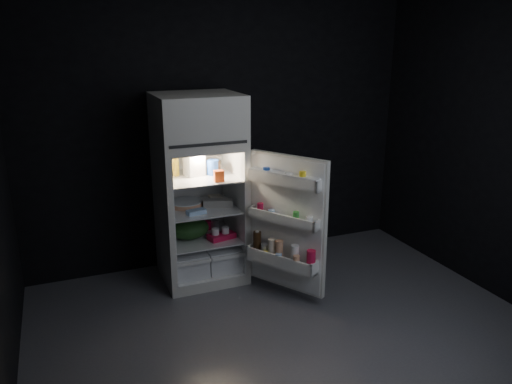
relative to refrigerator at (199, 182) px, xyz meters
name	(u,v)px	position (x,y,z in m)	size (l,w,h in m)	color
floor	(295,337)	(0.37, -1.32, -0.96)	(4.00, 3.40, 0.00)	#57575D
wall_back	(223,131)	(0.37, 0.38, 0.39)	(4.00, 0.00, 2.70)	black
wall_front	(489,270)	(0.37, -3.02, 0.39)	(4.00, 0.00, 2.70)	black
wall_right	(509,149)	(2.37, -1.32, 0.39)	(0.00, 3.40, 2.70)	black
refrigerator	(199,182)	(0.00, 0.00, 0.00)	(0.76, 0.71, 1.78)	silver
fridge_door	(286,226)	(0.58, -0.70, -0.27)	(0.54, 0.71, 1.22)	silver
milk_jug	(194,163)	(-0.04, 0.01, 0.19)	(0.16, 0.16, 0.24)	white
mayo_jar	(213,167)	(0.13, -0.03, 0.14)	(0.11, 0.11, 0.14)	#1F49A8
jam_jar	(215,167)	(0.16, -0.02, 0.14)	(0.10, 0.10, 0.13)	black
amber_bottle	(175,164)	(-0.20, 0.07, 0.18)	(0.08, 0.08, 0.22)	gold
small_carton	(219,176)	(0.11, -0.28, 0.12)	(0.09, 0.06, 0.10)	#EB511B
egg_carton	(218,203)	(0.15, -0.10, -0.19)	(0.27, 0.10, 0.07)	gray
pie	(186,204)	(-0.12, 0.04, -0.21)	(0.32, 0.32, 0.04)	tan
flat_package	(196,212)	(-0.09, -0.22, -0.21)	(0.17, 0.09, 0.04)	#92B8E1
wrapped_pkg	(215,198)	(0.19, 0.10, -0.20)	(0.12, 0.10, 0.05)	beige
produce_bag	(189,228)	(-0.12, -0.04, -0.43)	(0.38, 0.32, 0.20)	#193815
yogurt_tray	(222,236)	(0.16, -0.17, -0.50)	(0.25, 0.14, 0.05)	#C41039
small_can_red	(208,225)	(0.11, 0.11, -0.48)	(0.06, 0.06, 0.09)	#C41039
small_can_silver	(215,225)	(0.18, 0.10, -0.48)	(0.07, 0.07, 0.09)	silver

